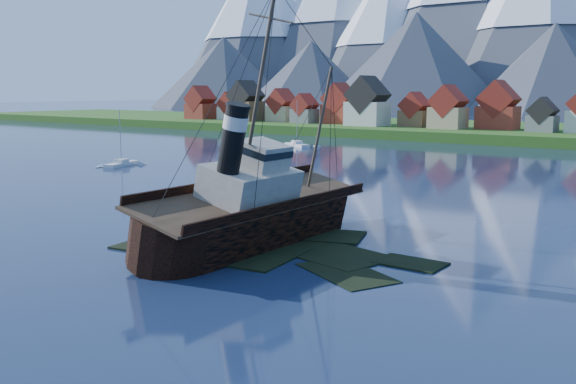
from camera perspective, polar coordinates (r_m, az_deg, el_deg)
The scene contains 7 objects.
ground at distance 62.63m, azimuth -3.73°, elevation -5.17°, with size 1400.00×1400.00×0.00m, color #182645.
shoal at distance 63.24m, azimuth -1.23°, elevation -5.34°, with size 31.71×21.24×1.14m.
seawall at distance 183.07m, azimuth 24.21°, elevation 3.48°, with size 600.00×2.50×2.00m, color #3F3D38.
town at distance 211.25m, azimuth 16.76°, elevation 6.98°, with size 250.96×16.69×17.30m.
tugboat_wreck at distance 65.78m, azimuth -2.46°, elevation -1.53°, with size 7.70×33.19×26.30m.
sailboat_a at distance 135.16m, azimuth -14.58°, elevation 2.37°, with size 5.29×9.83×11.67m.
sailboat_c at distance 175.82m, azimuth 0.80°, elevation 4.17°, with size 10.18×6.76×13.03m.
Camera 1 is at (39.49, -46.09, 15.42)m, focal length 40.00 mm.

